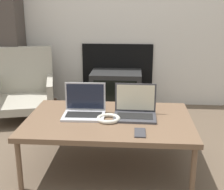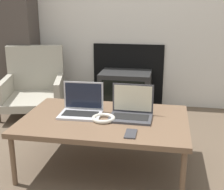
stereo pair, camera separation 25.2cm
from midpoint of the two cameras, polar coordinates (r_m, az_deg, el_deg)
ground_plane at (r=2.32m, az=-4.06°, el=-14.66°), size 14.00×14.00×0.00m
table at (r=2.28m, az=-3.74°, el=-4.98°), size 1.20×0.79×0.39m
laptop_left at (r=2.34m, az=-8.17°, el=-2.48°), size 0.31×0.24×0.23m
laptop_right at (r=2.29m, az=1.09°, el=-2.74°), size 0.31×0.23×0.23m
headphones at (r=2.22m, az=-3.94°, el=-4.38°), size 0.17×0.17×0.03m
phone at (r=2.01m, az=1.56°, el=-6.99°), size 0.07×0.15×0.01m
tv at (r=3.56m, az=-1.25°, el=0.74°), size 0.56×0.43×0.44m
armchair at (r=3.55m, az=-17.83°, el=1.41°), size 0.78×0.81×0.73m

